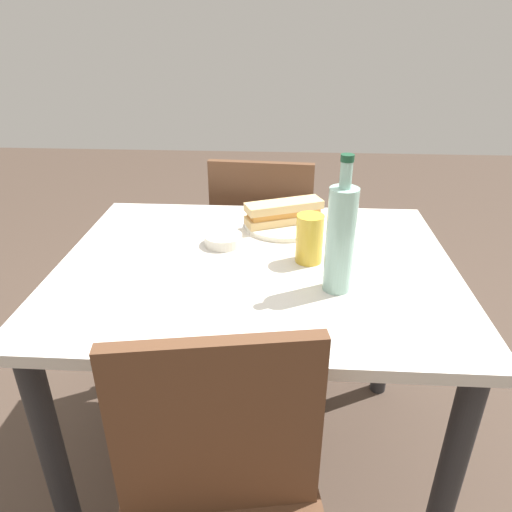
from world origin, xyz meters
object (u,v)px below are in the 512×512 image
Objects in this scene: knife_near at (274,215)px; beer_glass at (309,239)px; baguette_sandwich_near at (284,212)px; water_bottle at (340,238)px; olive_bowl at (223,240)px; dining_table at (256,301)px; plate_near at (284,225)px; chair_far at (264,245)px.

knife_near is 1.37× the size of beer_glass.
baguette_sandwich_near is 0.40m from water_bottle.
baguette_sandwich_near is at bearing 106.91° from beer_glass.
olive_bowl is (-0.17, -0.14, -0.03)m from baguette_sandwich_near.
dining_table is at bearing -106.34° from baguette_sandwich_near.
plate_near is at bearing 106.91° from beer_glass.
chair_far is 6.66× the size of beer_glass.
plate_near is 1.34× the size of knife_near.
dining_table is 0.63m from chair_far.
olive_bowl is at bearing 133.13° from dining_table.
beer_glass is at bearing -76.19° from chair_far.
beer_glass reaches higher than dining_table.
baguette_sandwich_near is (0.08, -0.37, 0.29)m from chair_far.
chair_far is 0.86m from water_bottle.
chair_far is 0.45m from plate_near.
olive_bowl is (-0.14, -0.19, -0.00)m from knife_near.
chair_far is 4.88× the size of knife_near.
beer_glass reaches higher than plate_near.
knife_near is 0.30m from beer_glass.
chair_far is at bearing 101.88° from plate_near.
plate_near is 0.22m from olive_bowl.
baguette_sandwich_near reaches higher than dining_table.
chair_far is 2.65× the size of water_bottle.
plate_near is 0.06m from knife_near.
water_bottle is at bearing -31.21° from dining_table.
knife_near is (0.04, 0.29, 0.14)m from dining_table.
baguette_sandwich_near is (0.00, 0.00, 0.04)m from plate_near.
knife_near is (-0.03, 0.05, -0.03)m from baguette_sandwich_near.
dining_table is 1.20× the size of chair_far.
chair_far is at bearing 90.57° from dining_table.
dining_table is at bearing -97.72° from knife_near.
beer_glass is at bearing 7.88° from dining_table.
plate_near is at bearing -56.71° from knife_near.
beer_glass is (0.14, 0.02, 0.19)m from dining_table.
plate_near is 0.41m from water_bottle.
water_bottle reaches higher than beer_glass.
plate_near is at bearing 73.66° from dining_table.
plate_near is at bearing 109.52° from water_bottle.
dining_table is at bearing -46.87° from olive_bowl.
plate_near is 0.73× the size of water_bottle.
water_bottle reaches higher than olive_bowl.
baguette_sandwich_near is at bearing -56.71° from knife_near.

